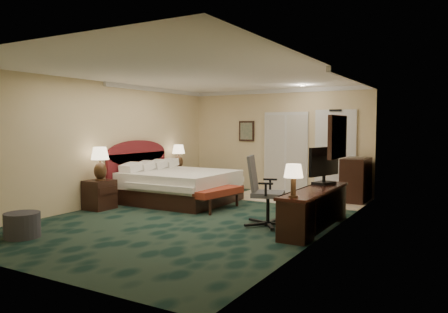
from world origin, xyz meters
The scene contains 25 objects.
floor centered at (0.00, 0.00, 0.00)m, with size 5.00×7.50×0.00m, color black.
ceiling centered at (0.00, 0.00, 2.70)m, with size 5.00×7.50×0.00m, color white.
wall_back centered at (0.00, 3.75, 1.35)m, with size 5.00×0.00×2.70m, color #D1BA87.
wall_front centered at (0.00, -3.75, 1.35)m, with size 5.00×0.00×2.70m, color #D1BA87.
wall_left centered at (-2.50, 0.00, 1.35)m, with size 0.00×7.50×2.70m, color #D1BA87.
wall_right centered at (2.50, 0.00, 1.35)m, with size 0.00×7.50×2.70m, color #D1BA87.
crown_molding centered at (0.00, 0.00, 2.65)m, with size 5.00×7.50×0.10m, color silver, non-canonical shape.
tile_patch centered at (0.90, 2.90, 0.01)m, with size 3.20×1.70×0.01m, color beige.
headboard centered at (-2.44, 1.00, 0.70)m, with size 0.12×2.00×1.40m, color #531312, non-canonical shape.
entry_door centered at (1.55, 3.72, 1.05)m, with size 1.02×0.06×2.18m, color silver.
closet_doors centered at (0.25, 3.71, 1.05)m, with size 1.20×0.06×2.10m, color beige.
wall_art centered at (-0.90, 3.71, 1.60)m, with size 0.45×0.06×0.55m, color #415F4B.
wall_mirror centered at (2.46, 0.60, 1.55)m, with size 0.05×0.95×0.75m, color white.
bed centered at (-1.29, 1.14, 0.35)m, with size 2.22×2.06×0.70m, color white.
nightstand_near centered at (-2.24, -0.43, 0.31)m, with size 0.49×0.56×0.61m, color black.
nightstand_far centered at (-2.23, 2.43, 0.31)m, with size 0.50×0.57×0.62m, color black.
lamp_near centered at (-2.20, -0.43, 0.96)m, with size 0.37×0.37×0.69m, color #2F1F0F, non-canonical shape.
lamp_far centered at (-2.24, 2.39, 0.93)m, with size 0.33×0.33×0.63m, color #2F1F0F, non-canonical shape.
bed_bench centered at (-0.08, 0.75, 0.22)m, with size 0.45×1.31×0.44m, color maroon.
ottoman centered at (-1.55, -2.71, 0.19)m, with size 0.54×0.54×0.39m, color #302F35.
desk centered at (2.23, 0.13, 0.34)m, with size 0.51×2.35×0.68m, color black.
tv centered at (2.18, 0.78, 1.02)m, with size 0.07×0.88×0.68m, color black.
desk_lamp centered at (2.22, -0.87, 0.93)m, with size 0.29×0.29×0.51m, color #2F1F0F, non-canonical shape.
desk_chair centered at (1.45, -0.07, 0.61)m, with size 0.71×0.67×1.23m, color #46474E, non-canonical shape.
minibar centered at (2.19, 3.20, 0.50)m, with size 0.53×0.95×1.00m, color black.
Camera 1 is at (4.54, -6.95, 1.74)m, focal length 35.00 mm.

